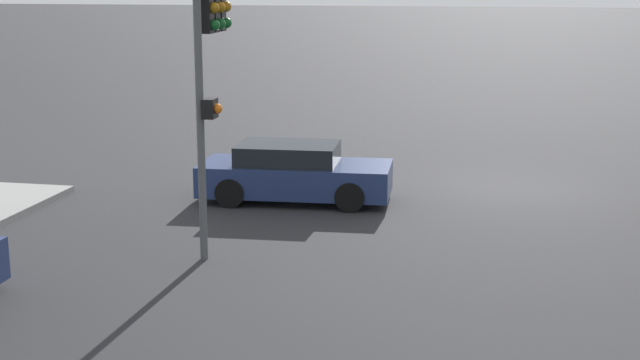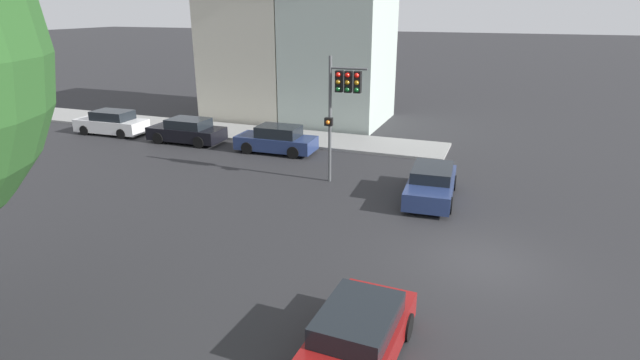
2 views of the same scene
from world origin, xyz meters
name	(u,v)px [view 1 (image 1 of 2)]	position (x,y,z in m)	size (l,w,h in m)	color
ground_plane	(508,188)	(0.00, 0.00, 0.00)	(300.00, 300.00, 0.00)	#28282B
traffic_signal	(209,36)	(5.45, 6.43, 4.03)	(0.61, 1.78, 5.58)	#515456
crossing_car_1	(294,173)	(4.88, 2.34, 0.65)	(4.47, 2.09, 1.34)	navy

